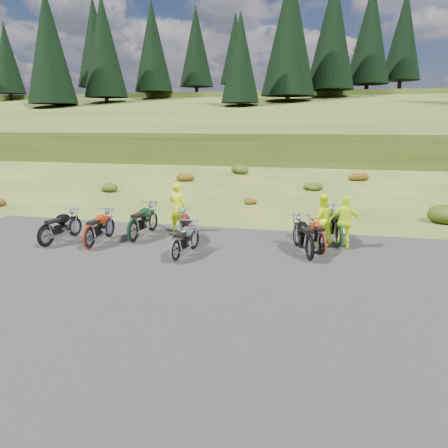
% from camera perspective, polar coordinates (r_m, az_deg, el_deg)
% --- Properties ---
extents(ground, '(300.00, 300.00, 0.00)m').
position_cam_1_polar(ground, '(12.90, -2.30, -4.73)').
color(ground, '#3F4717').
rests_on(ground, ground).
extents(gravel_pad, '(20.00, 12.00, 0.04)m').
position_cam_1_polar(gravel_pad, '(11.10, -5.10, -7.80)').
color(gravel_pad, black).
rests_on(gravel_pad, ground).
extents(hill_slope, '(300.00, 45.97, 9.37)m').
position_cam_1_polar(hill_slope, '(62.04, 10.34, 9.28)').
color(hill_slope, '#354416').
rests_on(hill_slope, ground).
extents(hill_plateau, '(300.00, 90.00, 9.17)m').
position_cam_1_polar(hill_plateau, '(121.93, 11.96, 11.01)').
color(hill_plateau, '#354416').
rests_on(hill_plateau, ground).
extents(conifer_13, '(5.72, 5.72, 15.00)m').
position_cam_1_polar(conifer_13, '(97.62, -26.52, 18.84)').
color(conifer_13, black).
rests_on(conifer_13, ground).
extents(conifer_14, '(5.28, 5.28, 14.00)m').
position_cam_1_polar(conifer_14, '(99.02, -21.40, 19.60)').
color(conifer_14, black).
rests_on(conifer_14, ground).
extents(conifer_15, '(7.92, 7.92, 20.00)m').
position_cam_1_polar(conifer_15, '(101.54, -16.53, 21.82)').
color(conifer_15, black).
rests_on(conifer_15, ground).
extents(conifer_16, '(7.48, 7.48, 19.00)m').
position_cam_1_polar(conifer_16, '(76.59, -21.91, 20.75)').
color(conifer_16, black).
rests_on(conifer_16, ground).
extents(conifer_17, '(7.04, 7.04, 18.00)m').
position_cam_1_polar(conifer_17, '(78.74, -15.44, 21.48)').
color(conifer_17, black).
rests_on(conifer_17, ground).
extents(conifer_18, '(6.60, 6.60, 17.00)m').
position_cam_1_polar(conifer_18, '(81.73, -9.33, 21.93)').
color(conifer_18, black).
rests_on(conifer_18, ground).
extents(conifer_19, '(6.16, 6.16, 16.00)m').
position_cam_1_polar(conifer_19, '(85.46, -3.67, 22.14)').
color(conifer_19, black).
rests_on(conifer_19, ground).
extents(conifer_20, '(5.72, 5.72, 15.00)m').
position_cam_1_polar(conifer_20, '(89.78, 1.48, 21.91)').
color(conifer_20, black).
rests_on(conifer_20, ground).
extents(conifer_21, '(5.28, 5.28, 14.00)m').
position_cam_1_polar(conifer_21, '(63.62, 2.16, 20.91)').
color(conifer_21, black).
rests_on(conifer_21, ground).
extents(conifer_22, '(7.92, 7.92, 20.00)m').
position_cam_1_polar(conifer_22, '(69.31, 8.57, 23.66)').
color(conifer_22, black).
rests_on(conifer_22, ground).
extents(conifer_23, '(7.48, 7.48, 19.00)m').
position_cam_1_polar(conifer_23, '(75.05, 13.99, 23.15)').
color(conifer_23, black).
rests_on(conifer_23, ground).
extents(conifer_24, '(7.04, 7.04, 18.00)m').
position_cam_1_polar(conifer_24, '(81.27, 18.57, 22.57)').
color(conifer_24, black).
rests_on(conifer_24, ground).
extents(conifer_25, '(6.60, 6.60, 17.00)m').
position_cam_1_polar(conifer_25, '(87.85, 22.43, 21.85)').
color(conifer_25, black).
rests_on(conifer_25, ground).
extents(shrub_0, '(0.77, 0.77, 0.45)m').
position_cam_1_polar(shrub_0, '(23.80, -27.06, 2.68)').
color(shrub_0, '#632C0C').
rests_on(shrub_0, ground).
extents(shrub_1, '(1.03, 1.03, 0.61)m').
position_cam_1_polar(shrub_1, '(26.50, -14.86, 4.79)').
color(shrub_1, '#20350D').
rests_on(shrub_1, ground).
extents(shrub_2, '(1.30, 1.30, 0.77)m').
position_cam_1_polar(shrub_2, '(30.19, -5.22, 6.29)').
color(shrub_2, '#632C0C').
rests_on(shrub_2, ground).
extents(shrub_3, '(1.56, 1.56, 0.92)m').
position_cam_1_polar(shrub_3, '(34.54, 2.20, 7.33)').
color(shrub_3, '#20350D').
rests_on(shrub_3, ground).
extents(shrub_4, '(0.77, 0.77, 0.45)m').
position_cam_1_polar(shrub_4, '(21.67, 3.21, 3.21)').
color(shrub_4, '#632C0C').
rests_on(shrub_4, ground).
extents(shrub_5, '(1.03, 1.03, 0.61)m').
position_cam_1_polar(shrub_5, '(26.58, 11.44, 4.99)').
color(shrub_5, '#20350D').
rests_on(shrub_5, ground).
extents(shrub_6, '(1.30, 1.30, 0.77)m').
position_cam_1_polar(shrub_6, '(31.89, 17.05, 6.14)').
color(shrub_6, '#632C0C').
rests_on(shrub_6, ground).
extents(motorcycle_0, '(0.98, 2.17, 1.10)m').
position_cam_1_polar(motorcycle_0, '(15.27, -22.12, -2.87)').
color(motorcycle_0, black).
rests_on(motorcycle_0, ground).
extents(motorcycle_1, '(0.77, 2.15, 1.12)m').
position_cam_1_polar(motorcycle_1, '(14.58, -17.11, -3.21)').
color(motorcycle_1, '#961D0A').
rests_on(motorcycle_1, ground).
extents(motorcycle_2, '(0.87, 2.32, 1.20)m').
position_cam_1_polar(motorcycle_2, '(14.98, -11.72, -2.45)').
color(motorcycle_2, black).
rests_on(motorcycle_2, ground).
extents(motorcycle_3, '(0.89, 2.04, 1.03)m').
position_cam_1_polar(motorcycle_3, '(12.74, -6.32, -5.03)').
color(motorcycle_3, '#A6A6AA').
rests_on(motorcycle_3, ground).
extents(motorcycle_4, '(1.48, 2.06, 1.03)m').
position_cam_1_polar(motorcycle_4, '(14.44, -4.57, -2.80)').
color(motorcycle_4, '#4B110C').
rests_on(motorcycle_4, ground).
extents(motorcycle_5, '(1.41, 2.33, 1.16)m').
position_cam_1_polar(motorcycle_5, '(13.01, 11.07, -4.81)').
color(motorcycle_5, black).
rests_on(motorcycle_5, ground).
extents(motorcycle_6, '(1.18, 2.02, 1.00)m').
position_cam_1_polar(motorcycle_6, '(13.75, 12.64, -3.91)').
color(motorcycle_6, maroon).
rests_on(motorcycle_6, ground).
extents(motorcycle_7, '(1.16, 2.38, 1.20)m').
position_cam_1_polar(motorcycle_7, '(14.61, 14.73, -3.02)').
color(motorcycle_7, '#0E321A').
rests_on(motorcycle_7, ground).
extents(person_middle, '(0.74, 0.57, 1.82)m').
position_cam_1_polar(person_middle, '(15.97, -6.07, 2.08)').
color(person_middle, '#BCDE0B').
rests_on(person_middle, ground).
extents(person_right_a, '(0.97, 0.86, 1.66)m').
position_cam_1_polar(person_right_a, '(14.77, 12.63, 0.60)').
color(person_right_a, '#BCDE0B').
rests_on(person_right_a, ground).
extents(person_right_b, '(0.99, 0.43, 1.67)m').
position_cam_1_polar(person_right_b, '(14.42, 15.52, 0.16)').
color(person_right_b, '#BCDE0B').
rests_on(person_right_b, ground).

